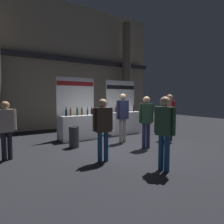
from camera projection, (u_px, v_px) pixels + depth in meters
ground_plane at (120, 147)px, 6.60m from camera, size 24.00×24.00×0.00m
hall_colonnade at (68, 67)px, 10.58m from camera, size 11.05×1.19×6.85m
exhibitor_booth_0 at (79, 124)px, 7.76m from camera, size 1.63×0.66×2.51m
exhibitor_booth_1 at (124, 120)px, 9.04m from camera, size 1.63×0.66×2.49m
trash_bin at (74, 137)px, 6.47m from camera, size 0.34×0.34×0.71m
visitor_0 at (123, 113)px, 7.15m from camera, size 0.58×0.26×1.83m
visitor_1 at (103, 124)px, 4.96m from camera, size 0.56×0.28×1.65m
visitor_2 at (6, 125)px, 5.11m from camera, size 0.51×0.26×1.59m
visitor_4 at (169, 112)px, 7.55m from camera, size 0.26×0.62×1.81m
visitor_6 at (164, 127)px, 4.33m from camera, size 0.28×0.53×1.71m
visitor_7 at (146, 118)px, 6.31m from camera, size 0.44×0.33×1.72m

